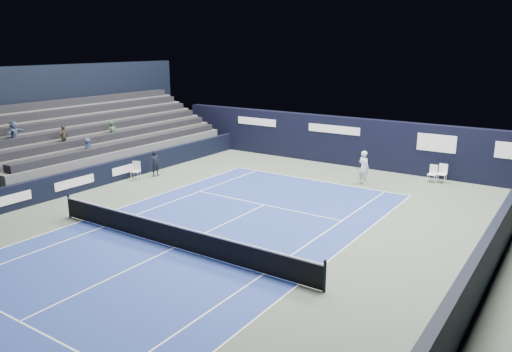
% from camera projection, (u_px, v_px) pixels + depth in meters
% --- Properties ---
extents(ground, '(48.00, 48.00, 0.00)m').
position_uv_depth(ground, '(207.00, 232.00, 20.87)').
color(ground, '#4C5A4F').
rests_on(ground, ground).
extents(court_surface, '(10.97, 23.77, 0.01)m').
position_uv_depth(court_surface, '(175.00, 248.00, 19.26)').
color(court_surface, navy).
rests_on(court_surface, ground).
extents(enclosure_wall_right, '(0.30, 22.00, 1.80)m').
position_uv_depth(enclosure_wall_right, '(500.00, 234.00, 18.20)').
color(enclosure_wall_right, black).
rests_on(enclosure_wall_right, ground).
extents(folding_chair_back_a, '(0.47, 0.50, 1.00)m').
position_uv_depth(folding_chair_back_a, '(433.00, 171.00, 28.33)').
color(folding_chair_back_a, white).
rests_on(folding_chair_back_a, ground).
extents(folding_chair_back_b, '(0.48, 0.46, 1.07)m').
position_uv_depth(folding_chair_back_b, '(442.00, 172.00, 28.25)').
color(folding_chair_back_b, white).
rests_on(folding_chair_back_b, ground).
extents(line_judge_chair, '(0.61, 0.61, 1.06)m').
position_uv_depth(line_judge_chair, '(136.00, 169.00, 28.90)').
color(line_judge_chair, white).
rests_on(line_judge_chair, ground).
extents(line_judge, '(0.47, 0.62, 1.54)m').
position_uv_depth(line_judge, '(156.00, 163.00, 29.60)').
color(line_judge, black).
rests_on(line_judge, ground).
extents(court_markings, '(11.03, 23.83, 0.00)m').
position_uv_depth(court_markings, '(175.00, 248.00, 19.26)').
color(court_markings, white).
rests_on(court_markings, court_surface).
extents(tennis_net, '(12.90, 0.10, 1.10)m').
position_uv_depth(tennis_net, '(174.00, 235.00, 19.13)').
color(tennis_net, black).
rests_on(tennis_net, ground).
extents(back_sponsor_wall, '(26.00, 0.63, 3.10)m').
position_uv_depth(back_sponsor_wall, '(350.00, 142.00, 32.12)').
color(back_sponsor_wall, black).
rests_on(back_sponsor_wall, ground).
extents(side_barrier_left, '(0.33, 22.00, 1.20)m').
position_uv_depth(side_barrier_left, '(124.00, 169.00, 29.02)').
color(side_barrier_left, black).
rests_on(side_barrier_left, ground).
extents(spectator_stand, '(6.00, 18.00, 6.40)m').
position_uv_depth(spectator_stand, '(93.00, 137.00, 31.52)').
color(spectator_stand, '#515153').
rests_on(spectator_stand, ground).
extents(tennis_player, '(0.82, 0.95, 1.92)m').
position_uv_depth(tennis_player, '(364.00, 168.00, 27.80)').
color(tennis_player, white).
rests_on(tennis_player, ground).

